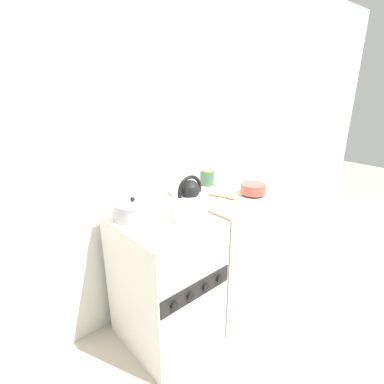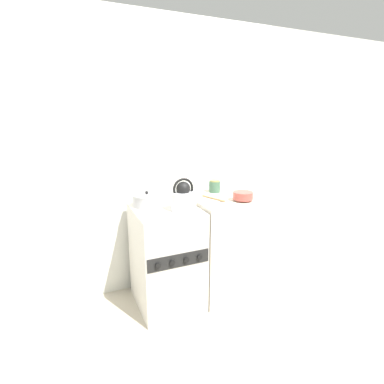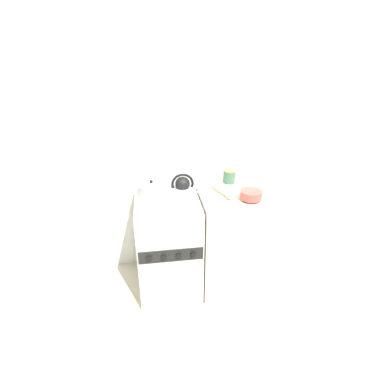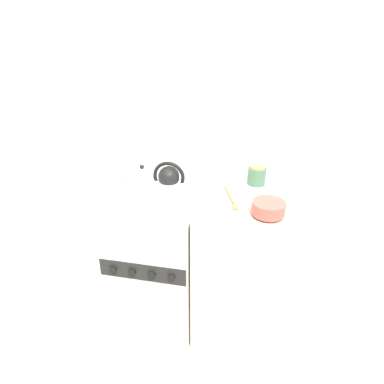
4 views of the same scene
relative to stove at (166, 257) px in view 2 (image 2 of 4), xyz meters
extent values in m
plane|color=#B2A893|center=(0.00, -0.30, -0.44)|extent=(12.00, 12.00, 0.00)
cube|color=silver|center=(0.00, 0.39, 0.81)|extent=(7.00, 0.06, 2.50)
cube|color=beige|center=(0.00, 0.00, 0.00)|extent=(0.53, 0.60, 0.89)
cube|color=black|center=(0.00, -0.30, 0.11)|extent=(0.51, 0.01, 0.11)
cylinder|color=black|center=(-0.17, -0.31, 0.11)|extent=(0.04, 0.02, 0.04)
cylinder|color=black|center=(-0.06, -0.31, 0.11)|extent=(0.04, 0.02, 0.04)
cylinder|color=black|center=(0.06, -0.31, 0.11)|extent=(0.04, 0.02, 0.04)
cylinder|color=black|center=(0.17, -0.31, 0.11)|extent=(0.04, 0.02, 0.04)
cube|color=beige|center=(0.64, 0.01, 0.02)|extent=(0.72, 0.62, 0.92)
cylinder|color=silver|center=(0.12, -0.11, 0.52)|extent=(0.21, 0.21, 0.16)
sphere|color=black|center=(0.12, -0.11, 0.63)|extent=(0.12, 0.12, 0.12)
torus|color=black|center=(0.12, -0.11, 0.63)|extent=(0.18, 0.02, 0.18)
cone|color=silver|center=(0.22, -0.11, 0.54)|extent=(0.11, 0.05, 0.08)
cylinder|color=#B2B2B7|center=(-0.12, 0.13, 0.49)|extent=(0.24, 0.24, 0.09)
cylinder|color=#B2B2B7|center=(-0.12, 0.13, 0.54)|extent=(0.25, 0.25, 0.01)
sphere|color=black|center=(-0.12, 0.13, 0.56)|extent=(0.03, 0.03, 0.03)
cylinder|color=#B75147|center=(0.66, -0.15, 0.48)|extent=(0.08, 0.08, 0.01)
cylinder|color=#B75147|center=(0.66, -0.15, 0.52)|extent=(0.17, 0.17, 0.07)
cylinder|color=#3F664C|center=(0.58, 0.22, 0.53)|extent=(0.11, 0.11, 0.11)
cylinder|color=#998C4C|center=(0.58, 0.22, 0.59)|extent=(0.09, 0.09, 0.01)
cylinder|color=#A37A4C|center=(0.44, 0.02, 0.48)|extent=(0.09, 0.20, 0.02)
ellipsoid|color=#A37A4C|center=(0.49, -0.11, 0.48)|extent=(0.06, 0.07, 0.02)
camera|label=1|loc=(-0.95, -1.33, 1.21)|focal=28.00mm
camera|label=2|loc=(-0.76, -2.28, 1.20)|focal=28.00mm
camera|label=3|loc=(-0.11, -2.22, 1.55)|focal=28.00mm
camera|label=4|loc=(0.62, -1.88, 1.48)|focal=35.00mm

